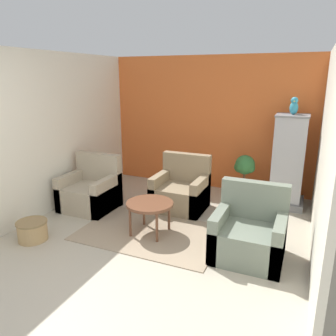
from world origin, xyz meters
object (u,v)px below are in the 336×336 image
object	(u,v)px
armchair_left	(91,192)
birdcage	(288,163)
parrot	(294,106)
wicker_basket	(32,230)
coffee_table	(150,206)
armchair_middle	(181,192)
potted_plant	(244,173)
armchair_right	(249,235)

from	to	relation	value
armchair_left	birdcage	size ratio (longest dim) A/B	0.57
parrot	wicker_basket	xyz separation A→B (m)	(-2.92, -2.59, -1.48)
coffee_table	parrot	xyz separation A→B (m)	(1.59, 1.81, 1.22)
coffee_table	armchair_left	world-z (taller)	armchair_left
armchair_middle	potted_plant	bearing A→B (deg)	45.23
coffee_table	wicker_basket	xyz separation A→B (m)	(-1.33, -0.78, -0.26)
coffee_table	armchair_middle	world-z (taller)	armchair_middle
birdcage	parrot	bearing A→B (deg)	90.00
armchair_middle	parrot	distance (m)	2.20
armchair_right	potted_plant	distance (m)	1.96
armchair_middle	wicker_basket	world-z (taller)	armchair_middle
armchair_middle	wicker_basket	distance (m)	2.25
armchair_right	birdcage	world-z (taller)	birdcage
armchair_middle	potted_plant	xyz separation A→B (m)	(0.84, 0.85, 0.19)
armchair_left	wicker_basket	world-z (taller)	armchair_left
armchair_right	wicker_basket	bearing A→B (deg)	-164.86
coffee_table	birdcage	bearing A→B (deg)	48.72
armchair_middle	parrot	bearing A→B (deg)	28.19
armchair_right	birdcage	bearing A→B (deg)	82.10
armchair_left	wicker_basket	bearing A→B (deg)	-92.50
coffee_table	armchair_left	size ratio (longest dim) A/B	0.73
wicker_basket	parrot	bearing A→B (deg)	41.61
coffee_table	parrot	bearing A→B (deg)	48.76
armchair_left	armchair_right	xyz separation A→B (m)	(2.61, -0.48, 0.00)
potted_plant	coffee_table	bearing A→B (deg)	-116.05
parrot	potted_plant	distance (m)	1.35
birdcage	wicker_basket	xyz separation A→B (m)	(-2.92, -2.59, -0.58)
parrot	wicker_basket	bearing A→B (deg)	-138.39
potted_plant	armchair_left	bearing A→B (deg)	-146.88
coffee_table	wicker_basket	bearing A→B (deg)	-149.65
parrot	armchair_middle	bearing A→B (deg)	-151.81
birdcage	wicker_basket	size ratio (longest dim) A/B	3.83
coffee_table	armchair_left	xyz separation A→B (m)	(-1.27, 0.42, -0.13)
armchair_right	potted_plant	size ratio (longest dim) A/B	1.10
armchair_right	armchair_middle	xyz separation A→B (m)	(-1.27, 1.05, 0.00)
birdcage	potted_plant	world-z (taller)	birdcage
armchair_left	armchair_middle	size ratio (longest dim) A/B	1.00
armchair_middle	potted_plant	distance (m)	1.21
armchair_left	armchair_right	bearing A→B (deg)	-10.44
armchair_left	armchair_right	world-z (taller)	same
armchair_middle	wicker_basket	bearing A→B (deg)	-128.07
birdcage	potted_plant	xyz separation A→B (m)	(-0.69, 0.03, -0.26)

